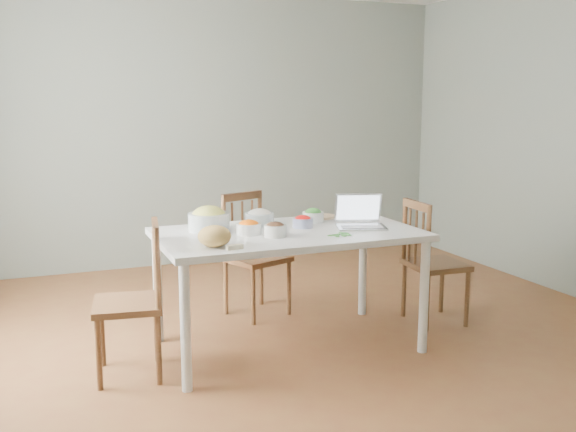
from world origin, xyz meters
name	(u,v)px	position (x,y,z in m)	size (l,w,h in m)	color
floor	(309,341)	(0.00, 0.00, 0.00)	(5.00, 5.00, 0.00)	brown
wall_back	(211,130)	(0.00, 2.50, 1.35)	(5.00, 0.00, 2.70)	slate
dining_table	(288,290)	(-0.18, -0.04, 0.40)	(1.70, 0.96, 0.80)	white
chair_far	(257,255)	(-0.14, 0.68, 0.47)	(0.42, 0.40, 0.94)	#432818
chair_left	(127,301)	(-1.23, -0.11, 0.47)	(0.41, 0.39, 0.93)	#432818
chair_right	(436,262)	(1.04, 0.03, 0.46)	(0.41, 0.39, 0.92)	#432818
bread_boule	(214,236)	(-0.75, -0.31, 0.86)	(0.20, 0.20, 0.13)	tan
butter_stick	(235,247)	(-0.66, -0.42, 0.81)	(0.10, 0.03, 0.03)	beige
bowl_squash	(209,219)	(-0.65, 0.17, 0.88)	(0.27, 0.27, 0.16)	#E4D36E
bowl_carrot	(249,227)	(-0.45, -0.04, 0.84)	(0.16, 0.16, 0.09)	orange
bowl_onion	(259,217)	(-0.28, 0.24, 0.85)	(0.20, 0.20, 0.11)	silver
bowl_mushroom	(275,229)	(-0.32, -0.18, 0.84)	(0.14, 0.14, 0.09)	black
bowl_redpep	(303,222)	(-0.04, 0.04, 0.84)	(0.14, 0.14, 0.08)	#B5150F
bowl_broccoli	(313,215)	(0.11, 0.21, 0.84)	(0.15, 0.15, 0.09)	#1A5A1B
flatbread	(321,217)	(0.23, 0.33, 0.81)	(0.21, 0.21, 0.02)	beige
basil_bunch	(339,234)	(0.07, -0.28, 0.81)	(0.18, 0.18, 0.02)	#21521A
laptop	(362,212)	(0.32, -0.13, 0.91)	(0.32, 0.29, 0.22)	silver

